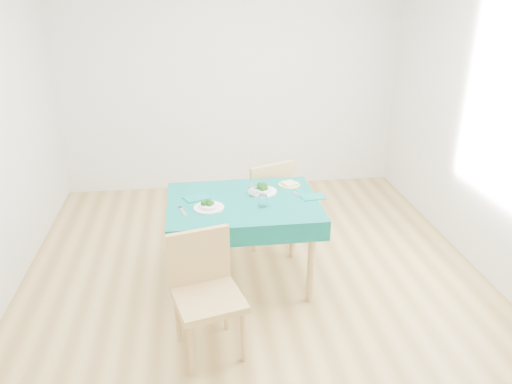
{
  "coord_description": "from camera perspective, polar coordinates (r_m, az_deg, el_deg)",
  "views": [
    {
      "loc": [
        -0.48,
        -3.59,
        2.4
      ],
      "look_at": [
        0.0,
        0.0,
        0.85
      ],
      "focal_mm": 35.0,
      "sensor_mm": 36.0,
      "label": 1
    }
  ],
  "objects": [
    {
      "name": "chair_near",
      "position": [
        3.36,
        -5.52,
        -10.42
      ],
      "size": [
        0.54,
        0.57,
        1.09
      ],
      "primitive_type": "cube",
      "rotation": [
        0.0,
        0.0,
        0.25
      ],
      "color": "tan",
      "rests_on": "ground"
    },
    {
      "name": "room_shell",
      "position": [
        3.77,
        0.0,
        6.98
      ],
      "size": [
        4.02,
        4.52,
        2.73
      ],
      "color": "olive",
      "rests_on": "ground"
    },
    {
      "name": "bread_slice",
      "position": [
        4.31,
        3.82,
        1.0
      ],
      "size": [
        0.14,
        0.14,
        0.02
      ],
      "primitive_type": "cube",
      "rotation": [
        0.0,
        0.0,
        0.4
      ],
      "color": "beige",
      "rests_on": "side_plate"
    },
    {
      "name": "fork_far",
      "position": [
        4.19,
        -0.53,
        0.14
      ],
      "size": [
        0.03,
        0.2,
        0.0
      ],
      "primitive_type": "cube",
      "rotation": [
        0.0,
        0.0,
        -0.01
      ],
      "color": "silver",
      "rests_on": "table"
    },
    {
      "name": "knife_far",
      "position": [
        4.09,
        5.07,
        -0.51
      ],
      "size": [
        0.08,
        0.22,
        0.0
      ],
      "primitive_type": "cube",
      "rotation": [
        0.0,
        0.0,
        0.29
      ],
      "color": "silver",
      "rests_on": "table"
    },
    {
      "name": "knife_near",
      "position": [
        3.89,
        -4.17,
        -1.82
      ],
      "size": [
        0.07,
        0.21,
        0.0
      ],
      "primitive_type": "cube",
      "rotation": [
        0.0,
        0.0,
        -0.26
      ],
      "color": "silver",
      "rests_on": "table"
    },
    {
      "name": "bowl_far",
      "position": [
        4.15,
        0.73,
        0.45
      ],
      "size": [
        0.24,
        0.24,
        0.07
      ],
      "primitive_type": null,
      "color": "white",
      "rests_on": "table"
    },
    {
      "name": "side_plate",
      "position": [
        4.31,
        3.81,
        0.84
      ],
      "size": [
        0.19,
        0.19,
        0.01
      ],
      "primitive_type": "cylinder",
      "color": "#B4BC5C",
      "rests_on": "table"
    },
    {
      "name": "napkin_far",
      "position": [
        4.09,
        6.5,
        -0.55
      ],
      "size": [
        0.2,
        0.15,
        0.01
      ],
      "primitive_type": "cube",
      "rotation": [
        0.0,
        0.0,
        0.12
      ],
      "color": "#0C6B61",
      "rests_on": "table"
    },
    {
      "name": "fork_near",
      "position": [
        3.86,
        -8.37,
        -2.18
      ],
      "size": [
        0.07,
        0.18,
        0.0
      ],
      "primitive_type": "cube",
      "rotation": [
        0.0,
        0.0,
        0.26
      ],
      "color": "silver",
      "rests_on": "table"
    },
    {
      "name": "tumbler_side",
      "position": [
        3.89,
        0.78,
        -1.01
      ],
      "size": [
        0.07,
        0.07,
        0.09
      ],
      "primitive_type": "cylinder",
      "color": "white",
      "rests_on": "table"
    },
    {
      "name": "table",
      "position": [
        4.17,
        -1.46,
        -5.76
      ],
      "size": [
        1.2,
        0.91,
        0.76
      ],
      "primitive_type": "cube",
      "color": "#086159",
      "rests_on": "ground"
    },
    {
      "name": "napkin_near",
      "position": [
        4.07,
        -6.83,
        -0.66
      ],
      "size": [
        0.23,
        0.2,
        0.01
      ],
      "primitive_type": "cube",
      "rotation": [
        0.0,
        0.0,
        0.41
      ],
      "color": "#0C6B61",
      "rests_on": "table"
    },
    {
      "name": "chair_far",
      "position": [
        4.8,
        0.53,
        0.81
      ],
      "size": [
        0.62,
        0.64,
        1.15
      ],
      "primitive_type": "cube",
      "rotation": [
        0.0,
        0.0,
        3.54
      ],
      "color": "tan",
      "rests_on": "ground"
    },
    {
      "name": "tumbler_center",
      "position": [
        4.08,
        -0.34,
        0.15
      ],
      "size": [
        0.07,
        0.07,
        0.09
      ],
      "primitive_type": "cylinder",
      "color": "white",
      "rests_on": "table"
    },
    {
      "name": "bowl_near",
      "position": [
        3.88,
        -5.42,
        -1.39
      ],
      "size": [
        0.24,
        0.24,
        0.07
      ],
      "primitive_type": null,
      "color": "white",
      "rests_on": "table"
    }
  ]
}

